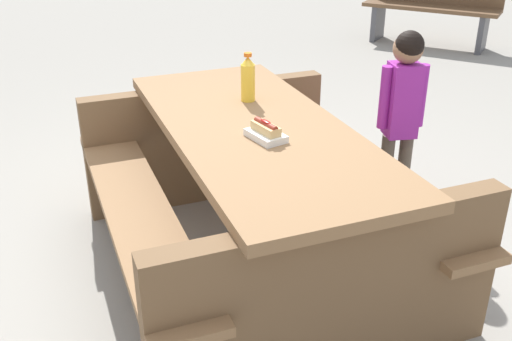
{
  "coord_description": "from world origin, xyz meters",
  "views": [
    {
      "loc": [
        2.38,
        -0.71,
        1.74
      ],
      "look_at": [
        0.0,
        0.0,
        0.52
      ],
      "focal_mm": 42.07,
      "sensor_mm": 36.0,
      "label": 1
    }
  ],
  "objects_px": {
    "soda_bottle": "(248,79)",
    "hotdog_tray": "(266,132)",
    "picnic_table": "(256,186)",
    "child_in_coat": "(402,101)",
    "park_bench_mid": "(433,5)"
  },
  "relations": [
    {
      "from": "soda_bottle",
      "to": "child_in_coat",
      "type": "xyz_separation_m",
      "value": [
        0.03,
        0.85,
        -0.19
      ]
    },
    {
      "from": "hotdog_tray",
      "to": "child_in_coat",
      "type": "relative_size",
      "value": 0.19
    },
    {
      "from": "soda_bottle",
      "to": "hotdog_tray",
      "type": "height_order",
      "value": "soda_bottle"
    },
    {
      "from": "soda_bottle",
      "to": "hotdog_tray",
      "type": "xyz_separation_m",
      "value": [
        0.49,
        -0.06,
        -0.08
      ]
    },
    {
      "from": "child_in_coat",
      "to": "soda_bottle",
      "type": "bearing_deg",
      "value": -91.8
    },
    {
      "from": "soda_bottle",
      "to": "picnic_table",
      "type": "bearing_deg",
      "value": -9.92
    },
    {
      "from": "picnic_table",
      "to": "soda_bottle",
      "type": "distance_m",
      "value": 0.53
    },
    {
      "from": "picnic_table",
      "to": "hotdog_tray",
      "type": "bearing_deg",
      "value": -2.07
    },
    {
      "from": "picnic_table",
      "to": "soda_bottle",
      "type": "xyz_separation_m",
      "value": [
        -0.33,
        0.06,
        0.42
      ]
    },
    {
      "from": "hotdog_tray",
      "to": "soda_bottle",
      "type": "bearing_deg",
      "value": 172.66
    },
    {
      "from": "hotdog_tray",
      "to": "park_bench_mid",
      "type": "height_order",
      "value": "park_bench_mid"
    },
    {
      "from": "soda_bottle",
      "to": "hotdog_tray",
      "type": "relative_size",
      "value": 1.17
    },
    {
      "from": "picnic_table",
      "to": "child_in_coat",
      "type": "bearing_deg",
      "value": 108.42
    },
    {
      "from": "soda_bottle",
      "to": "child_in_coat",
      "type": "relative_size",
      "value": 0.23
    },
    {
      "from": "park_bench_mid",
      "to": "hotdog_tray",
      "type": "bearing_deg",
      "value": -39.73
    }
  ]
}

